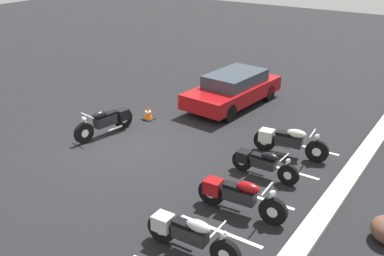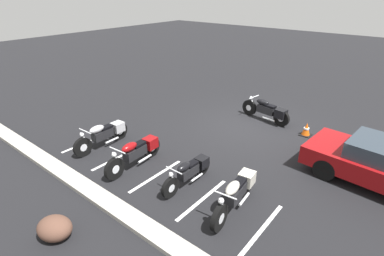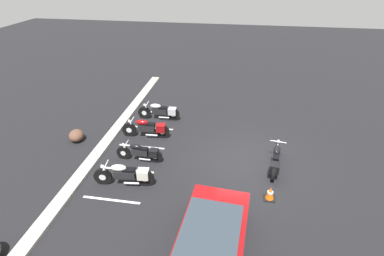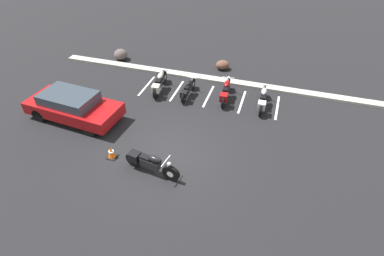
# 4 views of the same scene
# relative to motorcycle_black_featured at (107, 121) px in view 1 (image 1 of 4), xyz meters

# --- Properties ---
(ground) EXTENTS (60.00, 60.00, 0.00)m
(ground) POSITION_rel_motorcycle_black_featured_xyz_m (0.31, 0.96, -0.47)
(ground) COLOR black
(motorcycle_black_featured) EXTENTS (2.26, 0.74, 0.89)m
(motorcycle_black_featured) POSITION_rel_motorcycle_black_featured_xyz_m (0.00, 0.00, 0.00)
(motorcycle_black_featured) COLOR black
(motorcycle_black_featured) RESTS_ON ground
(parked_bike_0) EXTENTS (0.67, 2.25, 0.89)m
(parked_bike_0) POSITION_rel_motorcycle_black_featured_xyz_m (-1.85, 5.48, -0.00)
(parked_bike_0) COLOR black
(parked_bike_0) RESTS_ON ground
(parked_bike_1) EXTENTS (0.55, 1.97, 0.77)m
(parked_bike_1) POSITION_rel_motorcycle_black_featured_xyz_m (-0.29, 5.42, -0.06)
(parked_bike_1) COLOR black
(parked_bike_1) RESTS_ON ground
(parked_bike_2) EXTENTS (0.63, 2.26, 0.89)m
(parked_bike_2) POSITION_rel_motorcycle_black_featured_xyz_m (1.61, 5.70, -0.00)
(parked_bike_2) COLOR black
(parked_bike_2) RESTS_ON ground
(parked_bike_3) EXTENTS (0.62, 2.21, 0.87)m
(parked_bike_3) POSITION_rel_motorcycle_black_featured_xyz_m (3.45, 5.56, -0.01)
(parked_bike_3) COLOR black
(parked_bike_3) RESTS_ON ground
(car_red) EXTENTS (4.43, 2.14, 1.29)m
(car_red) POSITION_rel_motorcycle_black_featured_xyz_m (-4.66, 2.10, 0.21)
(car_red) COLOR black
(car_red) RESTS_ON ground
(concrete_curb) EXTENTS (18.00, 0.50, 0.12)m
(concrete_curb) POSITION_rel_motorcycle_black_featured_xyz_m (0.31, 7.46, -0.41)
(concrete_curb) COLOR #A8A399
(concrete_curb) RESTS_ON ground
(traffic_cone) EXTENTS (0.40, 0.40, 0.51)m
(traffic_cone) POSITION_rel_motorcycle_black_featured_xyz_m (-1.76, 0.28, -0.24)
(traffic_cone) COLOR black
(traffic_cone) RESTS_ON ground
(stall_line_0) EXTENTS (0.10, 2.10, 0.00)m
(stall_line_0) POSITION_rel_motorcycle_black_featured_xyz_m (-2.74, 5.76, -0.47)
(stall_line_0) COLOR white
(stall_line_0) RESTS_ON ground
(stall_line_1) EXTENTS (0.10, 2.10, 0.00)m
(stall_line_1) POSITION_rel_motorcycle_black_featured_xyz_m (-1.01, 5.76, -0.47)
(stall_line_1) COLOR white
(stall_line_1) RESTS_ON ground
(stall_line_2) EXTENTS (0.10, 2.10, 0.00)m
(stall_line_2) POSITION_rel_motorcycle_black_featured_xyz_m (0.73, 5.76, -0.47)
(stall_line_2) COLOR white
(stall_line_2) RESTS_ON ground
(stall_line_3) EXTENTS (0.10, 2.10, 0.00)m
(stall_line_3) POSITION_rel_motorcycle_black_featured_xyz_m (2.46, 5.76, -0.47)
(stall_line_3) COLOR white
(stall_line_3) RESTS_ON ground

